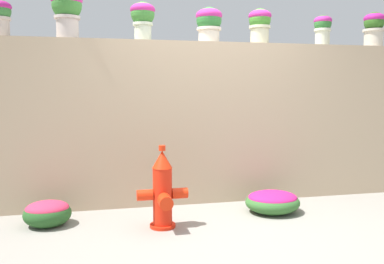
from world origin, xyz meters
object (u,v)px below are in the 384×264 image
object	(u,v)px
potted_plant_0	(0,14)
potted_plant_6	(374,27)
potted_plant_3	(209,22)
flower_bush_left	(273,201)
fire_hydrant	(163,192)
potted_plant_2	(143,17)
potted_plant_4	(260,23)
potted_plant_5	(323,27)
flower_bush_right	(47,212)
potted_plant_1	(67,8)

from	to	relation	value
potted_plant_0	potted_plant_6	size ratio (longest dim) A/B	0.89
potted_plant_0	potted_plant_6	bearing A→B (deg)	-0.21
potted_plant_6	potted_plant_3	bearing A→B (deg)	179.94
potted_plant_0	flower_bush_left	world-z (taller)	potted_plant_0
fire_hydrant	potted_plant_2	bearing A→B (deg)	95.28
potted_plant_3	potted_plant_4	distance (m)	0.63
potted_plant_3	potted_plant_5	bearing A→B (deg)	0.51
flower_bush_right	flower_bush_left	bearing A→B (deg)	-1.65
potted_plant_5	flower_bush_right	bearing A→B (deg)	-169.42
flower_bush_left	potted_plant_0	bearing A→B (deg)	166.49
potted_plant_4	flower_bush_right	world-z (taller)	potted_plant_4
potted_plant_2	potted_plant_6	size ratio (longest dim) A/B	0.98
potted_plant_1	fire_hydrant	size ratio (longest dim) A/B	0.64
potted_plant_2	flower_bush_left	bearing A→B (deg)	-26.44
potted_plant_1	flower_bush_left	world-z (taller)	potted_plant_1
potted_plant_5	flower_bush_right	distance (m)	3.82
potted_plant_6	flower_bush_right	xyz separation A→B (m)	(-3.93, -0.59, -1.98)
potted_plant_2	potted_plant_5	distance (m)	2.22
potted_plant_6	flower_bush_left	xyz separation A→B (m)	(-1.63, -0.65, -1.99)
flower_bush_right	potted_plant_2	bearing A→B (deg)	30.18
potted_plant_0	potted_plant_3	size ratio (longest dim) A/B	0.96
potted_plant_3	potted_plant_6	distance (m)	2.17
potted_plant_3	potted_plant_5	world-z (taller)	potted_plant_3
potted_plant_2	flower_bush_left	xyz separation A→B (m)	(1.31, -0.65, -2.00)
potted_plant_3	flower_bush_right	distance (m)	2.70
potted_plant_4	potted_plant_5	bearing A→B (deg)	-0.05
potted_plant_5	flower_bush_left	xyz separation A→B (m)	(-0.92, -0.67, -1.96)
potted_plant_5	flower_bush_right	world-z (taller)	potted_plant_5
potted_plant_6	flower_bush_left	bearing A→B (deg)	-158.11
potted_plant_1	fire_hydrant	bearing A→B (deg)	-43.66
potted_plant_1	flower_bush_right	xyz separation A→B (m)	(-0.20, -0.55, -2.04)
fire_hydrant	potted_plant_1	bearing A→B (deg)	136.34
potted_plant_6	flower_bush_left	world-z (taller)	potted_plant_6
potted_plant_2	potted_plant_4	size ratio (longest dim) A/B	1.02
potted_plant_3	flower_bush_left	bearing A→B (deg)	-50.40
potted_plant_2	potted_plant_3	size ratio (longest dim) A/B	1.06
potted_plant_4	potted_plant_5	size ratio (longest dim) A/B	1.11
potted_plant_6	flower_bush_right	size ratio (longest dim) A/B	0.97
flower_bush_left	potted_plant_4	bearing A→B (deg)	82.51
potted_plant_4	flower_bush_left	size ratio (longest dim) A/B	0.71
potted_plant_1	potted_plant_5	xyz separation A→B (m)	(3.03, 0.06, -0.09)
potted_plant_2	fire_hydrant	world-z (taller)	potted_plant_2
potted_plant_4	potted_plant_6	bearing A→B (deg)	-0.60
potted_plant_4	flower_bush_right	distance (m)	3.16
potted_plant_1	potted_plant_4	world-z (taller)	potted_plant_1
potted_plant_6	potted_plant_4	bearing A→B (deg)	179.40
fire_hydrant	potted_plant_3	bearing A→B (deg)	52.44
potted_plant_3	potted_plant_6	world-z (taller)	potted_plant_6
flower_bush_left	flower_bush_right	bearing A→B (deg)	178.35
potted_plant_1	potted_plant_5	size ratio (longest dim) A/B	1.34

